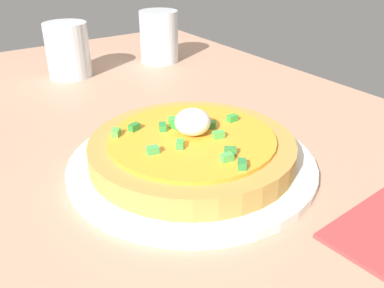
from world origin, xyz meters
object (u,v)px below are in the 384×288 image
Objects in this scene: plate at (192,163)px; cup_far at (68,53)px; pizza at (192,148)px; cup_near at (159,38)px.

cup_far is at bearing 179.82° from plate.
pizza is 2.30× the size of cup_near.
plate is at bearing -0.18° from cup_far.
plate is 2.90× the size of cup_far.
plate is 41.04cm from cup_far.
pizza is 2.38× the size of cup_far.
cup_far is (-40.85, 0.13, 3.97)cm from plate.
pizza is at bearing 148.66° from plate.
cup_far is (-0.84, -18.94, -0.35)cm from cup_near.
cup_near is (-39.99, 19.06, 2.26)cm from pizza.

